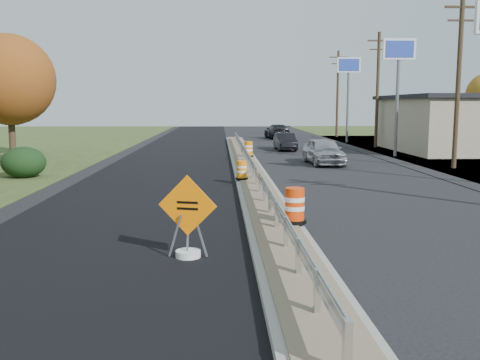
{
  "coord_description": "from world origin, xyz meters",
  "views": [
    {
      "loc": [
        -1.53,
        -20.06,
        3.48
      ],
      "look_at": [
        -0.88,
        -3.05,
        1.1
      ],
      "focal_mm": 40.0,
      "sensor_mm": 36.0,
      "label": 1
    }
  ],
  "objects_px": {
    "barrel_median_far": "(248,149)",
    "car_dark_mid": "(285,142)",
    "car_dark_far": "(277,131)",
    "barrel_median_mid": "(242,170)",
    "barrel_median_near": "(295,206)",
    "car_silver": "(324,151)",
    "caution_sign": "(188,237)",
    "barrel_shoulder_mid": "(332,146)"
  },
  "relations": [
    {
      "from": "barrel_median_far",
      "to": "car_dark_mid",
      "type": "distance_m",
      "value": 8.13
    },
    {
      "from": "barrel_median_near",
      "to": "car_silver",
      "type": "xyz_separation_m",
      "value": [
        4.12,
        16.95,
        0.08
      ]
    },
    {
      "from": "barrel_median_near",
      "to": "barrel_median_mid",
      "type": "bearing_deg",
      "value": 97.03
    },
    {
      "from": "car_dark_far",
      "to": "car_dark_mid",
      "type": "bearing_deg",
      "value": 82.09
    },
    {
      "from": "caution_sign",
      "to": "barrel_median_near",
      "type": "height_order",
      "value": "caution_sign"
    },
    {
      "from": "barrel_median_near",
      "to": "barrel_shoulder_mid",
      "type": "height_order",
      "value": "barrel_median_near"
    },
    {
      "from": "caution_sign",
      "to": "barrel_shoulder_mid",
      "type": "bearing_deg",
      "value": 87.23
    },
    {
      "from": "car_dark_far",
      "to": "barrel_shoulder_mid",
      "type": "bearing_deg",
      "value": 94.84
    },
    {
      "from": "barrel_median_mid",
      "to": "car_dark_mid",
      "type": "height_order",
      "value": "car_dark_mid"
    },
    {
      "from": "barrel_median_near",
      "to": "barrel_median_far",
      "type": "distance_m",
      "value": 19.56
    },
    {
      "from": "caution_sign",
      "to": "car_dark_mid",
      "type": "distance_m",
      "value": 30.11
    },
    {
      "from": "car_dark_mid",
      "to": "car_silver",
      "type": "bearing_deg",
      "value": -85.21
    },
    {
      "from": "barrel_median_far",
      "to": "car_silver",
      "type": "xyz_separation_m",
      "value": [
        4.34,
        -2.61,
        0.09
      ]
    },
    {
      "from": "barrel_median_mid",
      "to": "car_silver",
      "type": "relative_size",
      "value": 0.18
    },
    {
      "from": "caution_sign",
      "to": "car_dark_far",
      "type": "relative_size",
      "value": 0.37
    },
    {
      "from": "barrel_median_near",
      "to": "car_dark_far",
      "type": "height_order",
      "value": "car_dark_far"
    },
    {
      "from": "barrel_shoulder_mid",
      "to": "car_dark_mid",
      "type": "bearing_deg",
      "value": 165.81
    },
    {
      "from": "barrel_median_mid",
      "to": "barrel_shoulder_mid",
      "type": "distance_m",
      "value": 18.81
    },
    {
      "from": "barrel_median_mid",
      "to": "barrel_median_near",
      "type": "bearing_deg",
      "value": -82.97
    },
    {
      "from": "car_dark_mid",
      "to": "car_dark_far",
      "type": "height_order",
      "value": "car_dark_far"
    },
    {
      "from": "barrel_shoulder_mid",
      "to": "car_dark_far",
      "type": "bearing_deg",
      "value": 99.01
    },
    {
      "from": "barrel_median_mid",
      "to": "barrel_median_far",
      "type": "relative_size",
      "value": 0.84
    },
    {
      "from": "caution_sign",
      "to": "car_silver",
      "type": "height_order",
      "value": "caution_sign"
    },
    {
      "from": "barrel_median_far",
      "to": "car_dark_far",
      "type": "xyz_separation_m",
      "value": [
        4.26,
        22.38,
        0.06
      ]
    },
    {
      "from": "caution_sign",
      "to": "car_dark_far",
      "type": "height_order",
      "value": "caution_sign"
    },
    {
      "from": "barrel_median_near",
      "to": "barrel_shoulder_mid",
      "type": "bearing_deg",
      "value": 75.93
    },
    {
      "from": "caution_sign",
      "to": "car_silver",
      "type": "relative_size",
      "value": 0.42
    },
    {
      "from": "barrel_shoulder_mid",
      "to": "barrel_median_far",
      "type": "bearing_deg",
      "value": -135.89
    },
    {
      "from": "car_silver",
      "to": "car_dark_mid",
      "type": "distance_m",
      "value": 10.1
    },
    {
      "from": "caution_sign",
      "to": "barrel_median_far",
      "type": "height_order",
      "value": "caution_sign"
    },
    {
      "from": "caution_sign",
      "to": "barrel_shoulder_mid",
      "type": "xyz_separation_m",
      "value": [
        9.36,
        28.65,
        -0.12
      ]
    },
    {
      "from": "caution_sign",
      "to": "barrel_median_near",
      "type": "relative_size",
      "value": 1.94
    },
    {
      "from": "car_silver",
      "to": "barrel_median_far",
      "type": "bearing_deg",
      "value": 145.16
    },
    {
      "from": "barrel_median_far",
      "to": "car_dark_mid",
      "type": "relative_size",
      "value": 0.24
    },
    {
      "from": "barrel_median_far",
      "to": "car_silver",
      "type": "bearing_deg",
      "value": -30.97
    },
    {
      "from": "caution_sign",
      "to": "barrel_median_mid",
      "type": "xyz_separation_m",
      "value": [
        1.72,
        11.46,
        0.14
      ]
    },
    {
      "from": "caution_sign",
      "to": "car_dark_mid",
      "type": "bearing_deg",
      "value": 94.07
    },
    {
      "from": "car_silver",
      "to": "car_dark_mid",
      "type": "relative_size",
      "value": 1.14
    },
    {
      "from": "caution_sign",
      "to": "car_dark_far",
      "type": "xyz_separation_m",
      "value": [
        6.85,
        44.47,
        0.27
      ]
    },
    {
      "from": "barrel_median_near",
      "to": "car_dark_far",
      "type": "distance_m",
      "value": 42.13
    },
    {
      "from": "car_silver",
      "to": "barrel_median_mid",
      "type": "bearing_deg",
      "value": -126.91
    },
    {
      "from": "barrel_median_near",
      "to": "barrel_median_far",
      "type": "bearing_deg",
      "value": 90.65
    }
  ]
}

